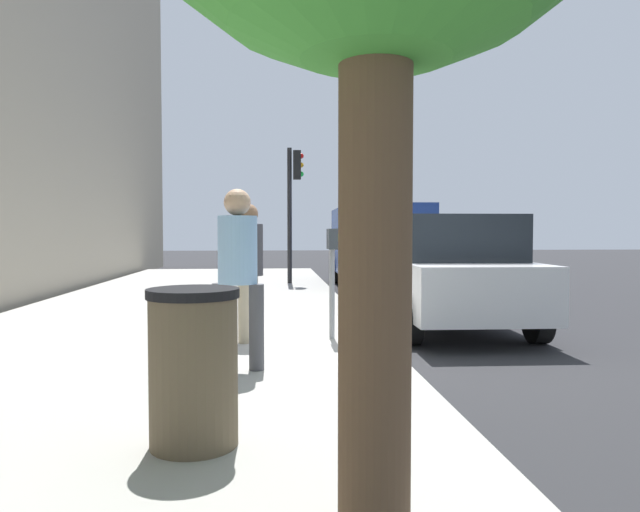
{
  "coord_description": "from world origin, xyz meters",
  "views": [
    {
      "loc": [
        -7.68,
        1.4,
        1.52
      ],
      "look_at": [
        0.14,
        0.77,
        1.19
      ],
      "focal_mm": 32.45,
      "sensor_mm": 36.0,
      "label": 1
    }
  ],
  "objects_px": {
    "parking_meter": "(332,260)",
    "traffic_signal": "(293,192)",
    "parked_van_far": "(376,242)",
    "parked_sedan_near": "(447,271)",
    "trash_bin": "(194,367)",
    "pedestrian_bystander": "(238,263)",
    "pedestrian_at_meter": "(248,260)"
  },
  "relations": [
    {
      "from": "parking_meter",
      "to": "parked_van_far",
      "type": "bearing_deg",
      "value": -14.14
    },
    {
      "from": "parking_meter",
      "to": "parked_sedan_near",
      "type": "height_order",
      "value": "parked_sedan_near"
    },
    {
      "from": "parked_sedan_near",
      "to": "parked_van_far",
      "type": "relative_size",
      "value": 0.85
    },
    {
      "from": "pedestrian_bystander",
      "to": "parked_van_far",
      "type": "bearing_deg",
      "value": 0.4
    },
    {
      "from": "pedestrian_at_meter",
      "to": "parked_sedan_near",
      "type": "relative_size",
      "value": 0.39
    },
    {
      "from": "parking_meter",
      "to": "pedestrian_bystander",
      "type": "height_order",
      "value": "pedestrian_bystander"
    },
    {
      "from": "parked_van_far",
      "to": "traffic_signal",
      "type": "height_order",
      "value": "traffic_signal"
    },
    {
      "from": "pedestrian_bystander",
      "to": "traffic_signal",
      "type": "height_order",
      "value": "traffic_signal"
    },
    {
      "from": "parking_meter",
      "to": "traffic_signal",
      "type": "xyz_separation_m",
      "value": [
        8.11,
        0.21,
        1.41
      ]
    },
    {
      "from": "parked_van_far",
      "to": "traffic_signal",
      "type": "distance_m",
      "value": 2.58
    },
    {
      "from": "parking_meter",
      "to": "traffic_signal",
      "type": "distance_m",
      "value": 8.24
    },
    {
      "from": "parking_meter",
      "to": "parked_sedan_near",
      "type": "relative_size",
      "value": 0.32
    },
    {
      "from": "parking_meter",
      "to": "trash_bin",
      "type": "bearing_deg",
      "value": 160.81
    },
    {
      "from": "parking_meter",
      "to": "pedestrian_at_meter",
      "type": "relative_size",
      "value": 0.82
    },
    {
      "from": "traffic_signal",
      "to": "trash_bin",
      "type": "relative_size",
      "value": 3.56
    },
    {
      "from": "pedestrian_bystander",
      "to": "traffic_signal",
      "type": "relative_size",
      "value": 0.5
    },
    {
      "from": "parked_sedan_near",
      "to": "pedestrian_bystander",
      "type": "bearing_deg",
      "value": 135.65
    },
    {
      "from": "pedestrian_at_meter",
      "to": "trash_bin",
      "type": "relative_size",
      "value": 1.71
    },
    {
      "from": "pedestrian_bystander",
      "to": "parked_sedan_near",
      "type": "distance_m",
      "value": 4.45
    },
    {
      "from": "pedestrian_bystander",
      "to": "parked_van_far",
      "type": "height_order",
      "value": "parked_van_far"
    },
    {
      "from": "parking_meter",
      "to": "parked_sedan_near",
      "type": "distance_m",
      "value": 2.59
    },
    {
      "from": "pedestrian_at_meter",
      "to": "parked_sedan_near",
      "type": "xyz_separation_m",
      "value": [
        1.64,
        -3.07,
        -0.27
      ]
    },
    {
      "from": "parked_van_far",
      "to": "trash_bin",
      "type": "height_order",
      "value": "parked_van_far"
    },
    {
      "from": "pedestrian_bystander",
      "to": "trash_bin",
      "type": "bearing_deg",
      "value": -165.81
    },
    {
      "from": "pedestrian_at_meter",
      "to": "parking_meter",
      "type": "bearing_deg",
      "value": 14.33
    },
    {
      "from": "pedestrian_bystander",
      "to": "traffic_signal",
      "type": "bearing_deg",
      "value": 13.23
    },
    {
      "from": "parking_meter",
      "to": "pedestrian_at_meter",
      "type": "distance_m",
      "value": 1.07
    },
    {
      "from": "pedestrian_at_meter",
      "to": "parked_sedan_near",
      "type": "bearing_deg",
      "value": 41.71
    },
    {
      "from": "parked_van_far",
      "to": "trash_bin",
      "type": "xyz_separation_m",
      "value": [
        -11.56,
        3.26,
        -0.6
      ]
    },
    {
      "from": "parking_meter",
      "to": "parked_van_far",
      "type": "xyz_separation_m",
      "value": [
        7.95,
        -2.0,
        0.09
      ]
    },
    {
      "from": "pedestrian_bystander",
      "to": "parked_van_far",
      "type": "relative_size",
      "value": 0.34
    },
    {
      "from": "parking_meter",
      "to": "trash_bin",
      "type": "relative_size",
      "value": 1.4
    }
  ]
}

